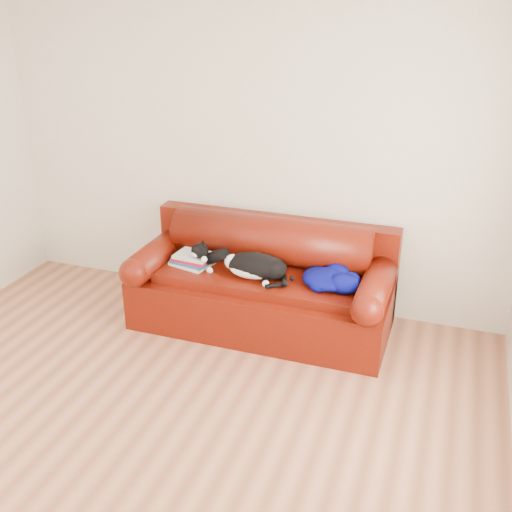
# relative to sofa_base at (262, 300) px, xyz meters

# --- Properties ---
(ground) EXTENTS (4.50, 4.50, 0.00)m
(ground) POSITION_rel_sofa_base_xyz_m (-0.30, -1.49, -0.24)
(ground) COLOR brown
(ground) RESTS_ON ground
(room_shell) EXTENTS (4.52, 4.02, 2.61)m
(room_shell) POSITION_rel_sofa_base_xyz_m (-0.18, -1.48, 1.43)
(room_shell) COLOR beige
(room_shell) RESTS_ON ground
(sofa_base) EXTENTS (2.10, 0.90, 0.50)m
(sofa_base) POSITION_rel_sofa_base_xyz_m (0.00, 0.00, 0.00)
(sofa_base) COLOR #3B0205
(sofa_base) RESTS_ON ground
(sofa_back) EXTENTS (2.10, 1.01, 0.88)m
(sofa_back) POSITION_rel_sofa_base_xyz_m (0.00, 0.24, 0.30)
(sofa_back) COLOR #3B0205
(sofa_back) RESTS_ON ground
(book_stack) EXTENTS (0.37, 0.31, 0.10)m
(book_stack) POSITION_rel_sofa_base_xyz_m (-0.59, -0.06, 0.31)
(book_stack) COLOR #EEE8CE
(book_stack) RESTS_ON sofa_base
(cat) EXTENTS (0.70, 0.32, 0.25)m
(cat) POSITION_rel_sofa_base_xyz_m (-0.02, -0.12, 0.36)
(cat) COLOR black
(cat) RESTS_ON sofa_base
(blanket) EXTENTS (0.48, 0.41, 0.15)m
(blanket) POSITION_rel_sofa_base_xyz_m (0.58, -0.07, 0.33)
(blanket) COLOR #020340
(blanket) RESTS_ON sofa_base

